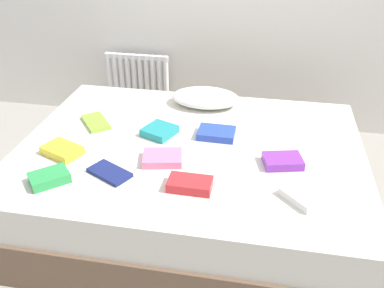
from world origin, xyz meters
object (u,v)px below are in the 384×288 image
textbook_yellow (62,150)px  textbook_pink (162,158)px  textbook_teal (160,131)px  textbook_purple (283,161)px  pillow (206,98)px  textbook_red (190,184)px  textbook_navy (110,173)px  radiator (138,82)px  textbook_lime (96,122)px  bed (190,181)px  textbook_blue (216,133)px  textbook_white (304,195)px  textbook_green (49,178)px

textbook_yellow → textbook_pink: 0.57m
textbook_teal → textbook_purple: bearing=7.2°
pillow → textbook_pink: pillow is taller
textbook_red → textbook_pink: textbook_red is taller
textbook_navy → textbook_red: bearing=22.1°
radiator → textbook_lime: radiator is taller
textbook_teal → textbook_lime: bearing=-165.2°
textbook_navy → textbook_yellow: (-0.33, 0.14, 0.01)m
bed → textbook_blue: bearing=44.5°
textbook_blue → textbook_white: textbook_blue is taller
textbook_navy → textbook_pink: size_ratio=1.08×
textbook_teal → textbook_pink: size_ratio=0.83×
textbook_blue → textbook_teal: 0.34m
bed → textbook_green: 0.84m
bed → textbook_purple: bearing=-11.6°
pillow → textbook_red: size_ratio=2.13×
textbook_teal → bed: bearing=-1.7°
radiator → textbook_pink: bearing=-67.7°
bed → textbook_green: textbook_green is taller
textbook_white → textbook_green: size_ratio=0.99×
pillow → textbook_lime: pillow is taller
radiator → textbook_yellow: (0.01, -1.42, 0.17)m
radiator → textbook_purple: 1.79m
pillow → textbook_navy: (-0.36, -0.91, -0.04)m
pillow → textbook_red: bearing=-85.7°
pillow → textbook_pink: bearing=-99.1°
textbook_red → textbook_lime: 0.90m
radiator → pillow: pillow is taller
bed → radiator: radiator is taller
textbook_white → textbook_pink: textbook_pink is taller
textbook_green → radiator: bearing=50.1°
textbook_navy → textbook_green: bearing=-129.0°
textbook_green → textbook_lime: bearing=48.7°
textbook_pink → radiator: bearing=100.7°
pillow → textbook_red: (0.07, -0.96, -0.03)m
textbook_purple → textbook_red: textbook_red is taller
pillow → textbook_teal: (-0.21, -0.46, -0.03)m
textbook_red → textbook_lime: size_ratio=0.90×
textbook_red → textbook_pink: size_ratio=1.03×
textbook_lime → textbook_pink: (0.52, -0.34, 0.01)m
textbook_navy → textbook_white: bearing=26.5°
pillow → textbook_navy: bearing=-111.5°
radiator → pillow: 0.97m
textbook_green → textbook_yellow: (-0.05, 0.26, -0.00)m
textbook_purple → textbook_yellow: bearing=171.3°
bed → textbook_red: (0.07, -0.40, 0.28)m
textbook_navy → textbook_pink: 0.29m
bed → textbook_pink: size_ratio=9.57×
pillow → textbook_purple: pillow is taller
textbook_lime → textbook_white: bearing=28.6°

